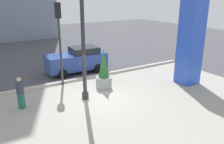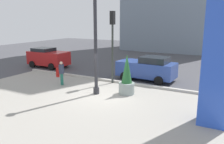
% 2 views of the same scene
% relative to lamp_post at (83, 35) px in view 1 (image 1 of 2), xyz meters
% --- Properties ---
extents(ground_plane, '(60.00, 60.00, 0.00)m').
position_rel_lamp_post_xyz_m(ground_plane, '(0.59, 3.78, -3.52)').
color(ground_plane, '#47474C').
extents(plaza_pavement, '(18.00, 10.00, 0.02)m').
position_rel_lamp_post_xyz_m(plaza_pavement, '(0.59, -2.22, -3.52)').
color(plaza_pavement, '#9E998E').
rests_on(plaza_pavement, ground_plane).
extents(curb_strip, '(18.00, 0.24, 0.16)m').
position_rel_lamp_post_xyz_m(curb_strip, '(0.59, 2.90, -3.44)').
color(curb_strip, '#B7B2A8').
rests_on(curb_strip, ground_plane).
extents(lamp_post, '(0.44, 0.44, 7.20)m').
position_rel_lamp_post_xyz_m(lamp_post, '(0.00, 0.00, 0.00)').
color(lamp_post, '#2D2D33').
rests_on(lamp_post, ground_plane).
extents(art_pillar_blue, '(1.16, 1.16, 5.86)m').
position_rel_lamp_post_xyz_m(art_pillar_blue, '(6.68, -1.10, -0.58)').
color(art_pillar_blue, blue).
rests_on(art_pillar_blue, ground_plane).
extents(potted_plant_near_left, '(0.96, 0.96, 2.45)m').
position_rel_lamp_post_xyz_m(potted_plant_near_left, '(1.64, 0.85, -2.52)').
color(potted_plant_near_left, gray).
rests_on(potted_plant_near_left, ground_plane).
extents(traffic_light_corner, '(0.28, 0.42, 5.02)m').
position_rel_lamp_post_xyz_m(traffic_light_corner, '(-0.31, 2.68, -0.15)').
color(traffic_light_corner, '#333833').
rests_on(traffic_light_corner, ground_plane).
extents(car_curb_west, '(4.36, 2.22, 1.81)m').
position_rel_lamp_post_xyz_m(car_curb_west, '(1.57, 4.66, -2.61)').
color(car_curb_west, '#2D4793').
rests_on(car_curb_west, ground_plane).
extents(pedestrian_crossing, '(0.51, 0.51, 1.65)m').
position_rel_lamp_post_xyz_m(pedestrian_crossing, '(-3.19, 0.59, -2.60)').
color(pedestrian_crossing, '#236656').
rests_on(pedestrian_crossing, ground_plane).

